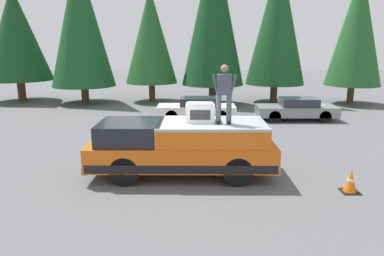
{
  "coord_description": "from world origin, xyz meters",
  "views": [
    {
      "loc": [
        -10.5,
        -0.61,
        3.91
      ],
      "look_at": [
        0.52,
        -0.53,
        1.35
      ],
      "focal_mm": 34.02,
      "sensor_mm": 36.0,
      "label": 1
    }
  ],
  "objects_px": {
    "pickup_truck": "(182,147)",
    "traffic_cone": "(351,182)",
    "person_on_truck_bed": "(224,93)",
    "parked_car_grey": "(297,109)",
    "compressor_unit": "(200,112)",
    "parked_car_white": "(197,108)"
  },
  "relations": [
    {
      "from": "parked_car_grey",
      "to": "traffic_cone",
      "type": "distance_m",
      "value": 9.66
    },
    {
      "from": "pickup_truck",
      "to": "compressor_unit",
      "type": "distance_m",
      "value": 1.18
    },
    {
      "from": "pickup_truck",
      "to": "person_on_truck_bed",
      "type": "xyz_separation_m",
      "value": [
        -0.19,
        -1.21,
        1.68
      ]
    },
    {
      "from": "pickup_truck",
      "to": "parked_car_grey",
      "type": "bearing_deg",
      "value": -34.68
    },
    {
      "from": "pickup_truck",
      "to": "traffic_cone",
      "type": "bearing_deg",
      "value": -106.04
    },
    {
      "from": "traffic_cone",
      "to": "person_on_truck_bed",
      "type": "bearing_deg",
      "value": 71.53
    },
    {
      "from": "parked_car_white",
      "to": "traffic_cone",
      "type": "relative_size",
      "value": 6.61
    },
    {
      "from": "person_on_truck_bed",
      "to": "traffic_cone",
      "type": "xyz_separation_m",
      "value": [
        -1.12,
        -3.36,
        -2.26
      ]
    },
    {
      "from": "parked_car_white",
      "to": "pickup_truck",
      "type": "bearing_deg",
      "value": 176.7
    },
    {
      "from": "parked_car_grey",
      "to": "parked_car_white",
      "type": "xyz_separation_m",
      "value": [
        0.16,
        5.24,
        0.0
      ]
    },
    {
      "from": "pickup_truck",
      "to": "parked_car_grey",
      "type": "xyz_separation_m",
      "value": [
        8.28,
        -5.73,
        -0.29
      ]
    },
    {
      "from": "pickup_truck",
      "to": "parked_car_white",
      "type": "distance_m",
      "value": 8.45
    },
    {
      "from": "pickup_truck",
      "to": "compressor_unit",
      "type": "height_order",
      "value": "compressor_unit"
    },
    {
      "from": "compressor_unit",
      "to": "parked_car_grey",
      "type": "xyz_separation_m",
      "value": [
        8.2,
        -5.19,
        -1.35
      ]
    },
    {
      "from": "pickup_truck",
      "to": "compressor_unit",
      "type": "xyz_separation_m",
      "value": [
        0.08,
        -0.53,
        1.05
      ]
    },
    {
      "from": "person_on_truck_bed",
      "to": "traffic_cone",
      "type": "relative_size",
      "value": 2.73
    },
    {
      "from": "person_on_truck_bed",
      "to": "parked_car_grey",
      "type": "xyz_separation_m",
      "value": [
        8.47,
        -4.51,
        -1.97
      ]
    },
    {
      "from": "parked_car_grey",
      "to": "parked_car_white",
      "type": "relative_size",
      "value": 1.0
    },
    {
      "from": "parked_car_white",
      "to": "parked_car_grey",
      "type": "bearing_deg",
      "value": -91.7
    },
    {
      "from": "pickup_truck",
      "to": "traffic_cone",
      "type": "distance_m",
      "value": 4.79
    },
    {
      "from": "pickup_truck",
      "to": "person_on_truck_bed",
      "type": "bearing_deg",
      "value": -99.04
    },
    {
      "from": "pickup_truck",
      "to": "traffic_cone",
      "type": "height_order",
      "value": "pickup_truck"
    }
  ]
}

